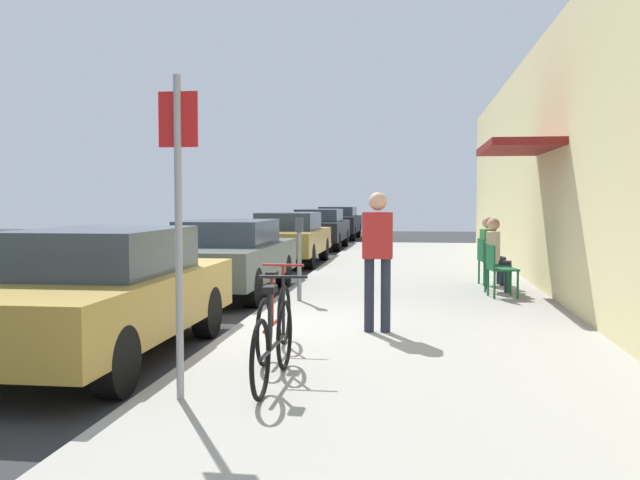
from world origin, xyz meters
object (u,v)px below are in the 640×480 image
pedestrian_standing (378,250)px  cafe_chair_1 (493,263)px  cafe_chair_0 (498,267)px  seated_patron_1 (497,252)px  parked_car_3 (319,228)px  parking_meter (299,253)px  parked_car_4 (338,222)px  cafe_chair_2 (487,258)px  parked_car_1 (227,256)px  parked_car_2 (288,237)px  bicycle_0 (275,320)px  bicycle_1 (274,343)px  street_sign (179,211)px  seated_patron_2 (491,248)px  parked_car_0 (99,292)px

pedestrian_standing → cafe_chair_1: bearing=66.3°
cafe_chair_0 → seated_patron_1: seated_patron_1 is taller
parked_car_3 → cafe_chair_0: (4.73, -12.86, -0.10)m
parked_car_3 → seated_patron_1: size_ratio=3.41×
parking_meter → parked_car_4: bearing=94.5°
parked_car_4 → cafe_chair_2: 17.87m
parked_car_1 → parked_car_2: size_ratio=1.00×
parked_car_2 → parking_meter: 7.73m
parked_car_2 → seated_patron_1: size_ratio=3.41×
bicycle_0 → bicycle_1: bearing=-79.3°
street_sign → seated_patron_2: (3.29, 8.17, -0.82)m
cafe_chair_1 → seated_patron_1: (0.06, -0.01, 0.19)m
parked_car_2 → pedestrian_standing: pedestrian_standing is taller
parked_car_2 → bicycle_1: parked_car_2 is taller
parked_car_4 → bicycle_1: 24.93m
seated_patron_2 → pedestrian_standing: 5.41m
parked_car_4 → cafe_chair_1: 18.78m
cafe_chair_2 → seated_patron_2: bearing=9.5°
cafe_chair_1 → cafe_chair_2: (-0.00, 0.94, 0.00)m
bicycle_0 → seated_patron_1: (2.86, 5.47, 0.34)m
parked_car_0 → seated_patron_1: size_ratio=3.41×
parked_car_4 → street_sign: bearing=-86.6°
parked_car_4 → street_sign: street_sign is taller
parked_car_4 → pedestrian_standing: pedestrian_standing is taller
parked_car_1 → cafe_chair_1: (4.73, 0.24, -0.09)m
cafe_chair_1 → cafe_chair_2: 0.94m
street_sign → cafe_chair_1: street_sign is taller
parked_car_0 → seated_patron_1: bearing=48.7°
seated_patron_1 → cafe_chair_1: bearing=169.7°
parked_car_0 → parked_car_3: parked_car_0 is taller
parked_car_3 → bicycle_0: size_ratio=2.57×
cafe_chair_2 → pedestrian_standing: 5.39m
parked_car_3 → bicycle_1: bearing=-83.4°
bicycle_0 → seated_patron_2: seated_patron_2 is taller
parked_car_0 → cafe_chair_2: (4.73, 6.41, -0.11)m
street_sign → seated_patron_2: 8.85m
cafe_chair_0 → pedestrian_standing: (-1.81, -3.32, 0.50)m
parked_car_2 → parked_car_3: parked_car_3 is taller
cafe_chair_1 → parked_car_1: bearing=-177.1°
cafe_chair_0 → seated_patron_1: 0.81m
parked_car_4 → cafe_chair_0: parked_car_4 is taller
parked_car_0 → cafe_chair_2: bearing=53.6°
bicycle_1 → seated_patron_2: size_ratio=1.33×
parked_car_3 → street_sign: size_ratio=1.69×
parked_car_0 → parking_meter: parking_meter is taller
bicycle_1 → cafe_chair_2: bearing=71.3°
parked_car_1 → bicycle_0: size_ratio=2.57×
cafe_chair_2 → pedestrian_standing: bearing=-109.7°
bicycle_1 → seated_patron_2: seated_patron_2 is taller
parked_car_0 → seated_patron_2: bearing=53.3°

